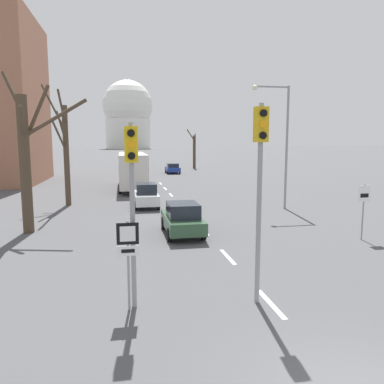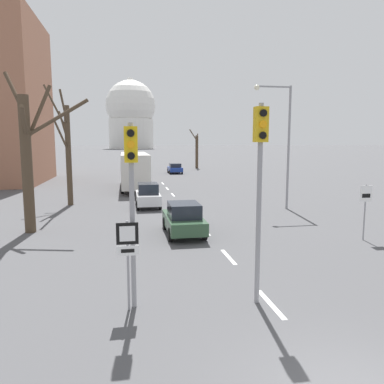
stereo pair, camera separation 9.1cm
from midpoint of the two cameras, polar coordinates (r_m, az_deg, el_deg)
lane_stripe_0 at (r=11.53m, az=11.68°, el=-16.30°), size 0.16×2.00×0.01m
lane_stripe_1 at (r=15.51m, az=5.30°, el=-9.79°), size 0.16×2.00×0.01m
lane_stripe_2 at (r=19.72m, az=1.71°, el=-5.94°), size 0.16×2.00×0.01m
lane_stripe_3 at (r=24.03m, az=-0.57°, el=-3.44°), size 0.16×2.00×0.01m
lane_stripe_4 at (r=28.40m, az=-2.15°, el=-1.70°), size 0.16×2.00×0.01m
lane_stripe_5 at (r=32.80m, az=-3.31°, el=-0.43°), size 0.16×2.00×0.01m
lane_stripe_6 at (r=37.23m, az=-4.19°, el=0.54°), size 0.16×2.00×0.01m
lane_stripe_7 at (r=41.68m, az=-4.88°, el=1.31°), size 0.16×2.00×0.01m
traffic_signal_near_left at (r=10.29m, az=-9.41°, el=1.65°), size 0.36×0.34×5.16m
traffic_signal_centre_tall at (r=10.60m, az=10.08°, el=3.72°), size 0.36×0.34×5.70m
route_sign_post at (r=10.48m, az=-9.97°, el=-8.68°), size 0.60×0.08×2.53m
speed_limit_sign at (r=19.39m, az=24.58°, el=-1.45°), size 0.60×0.08×2.66m
street_lamp_right at (r=26.32m, az=13.23°, el=8.64°), size 2.63×0.36×8.34m
sedan_near_left at (r=54.62m, az=-3.03°, el=3.64°), size 1.93×3.90×1.47m
sedan_near_right at (r=18.78m, az=-1.60°, el=-4.09°), size 1.82×4.01×1.63m
sedan_mid_centre at (r=61.14m, az=-9.36°, el=4.07°), size 1.98×3.91×1.68m
sedan_far_left at (r=26.77m, az=-7.09°, el=-0.52°), size 1.70×3.84×1.72m
city_bus at (r=37.06m, az=-9.16°, el=3.61°), size 2.66×10.80×3.48m
bare_tree_left_near at (r=20.64m, az=-24.00°, el=5.01°), size 4.22×2.95×8.19m
bare_tree_right_near at (r=64.78m, az=0.29°, el=6.36°), size 1.78×2.68×6.70m
bare_tree_left_far at (r=28.53m, az=-18.86°, el=6.14°), size 1.82×4.20×8.70m
capitol_dome at (r=235.76m, az=-9.76°, el=11.54°), size 29.97×29.97×42.33m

